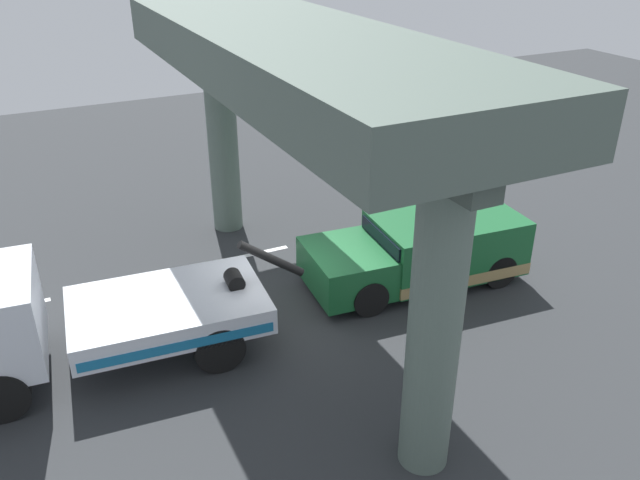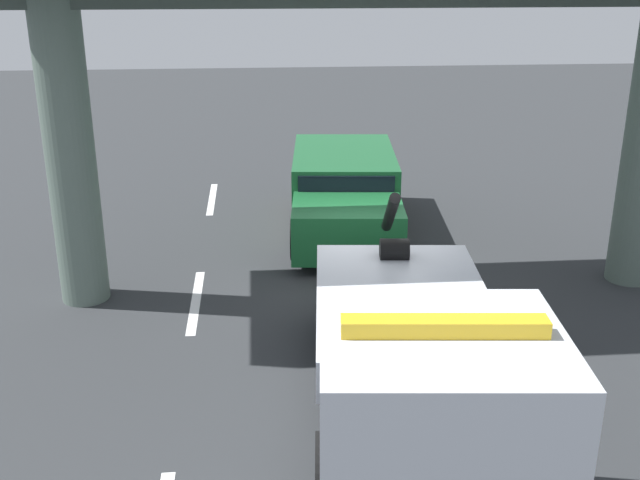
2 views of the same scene
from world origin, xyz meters
name	(u,v)px [view 1 (image 1 of 2)]	position (x,y,z in m)	size (l,w,h in m)	color
ground_plane	(287,316)	(0.00, 0.00, -0.05)	(60.00, 40.00, 0.10)	#2D3033
lane_stripe_west	(432,215)	(-6.00, -2.99, 0.00)	(2.60, 0.16, 0.01)	silver
lane_stripe_mid	(241,257)	(0.00, -2.99, 0.00)	(2.60, 0.16, 0.01)	silver
tow_truck_white	(64,318)	(4.54, -0.07, 1.20)	(7.33, 2.89, 2.46)	silver
towed_van_green	(424,251)	(-3.60, 0.01, 0.78)	(5.36, 2.61, 1.58)	#195B2D
overpass_structure	(296,79)	(-0.31, 0.00, 5.23)	(3.60, 11.81, 6.16)	#596B60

